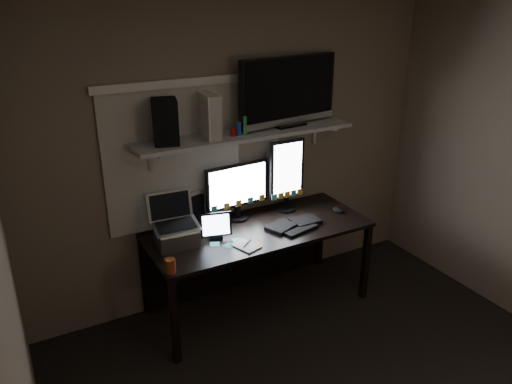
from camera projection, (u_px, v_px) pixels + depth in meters
back_wall at (237, 154)px, 4.13m from camera, size 3.60×0.00×3.60m
left_wall at (21, 355)px, 1.87m from camera, size 0.00×3.60×3.60m
window_blinds at (174, 159)px, 3.85m from camera, size 1.10×0.02×1.10m
desk at (252, 241)px, 4.19m from camera, size 1.80×0.75×0.73m
wall_shelf at (247, 134)px, 3.90m from camera, size 1.80×0.35×0.03m
monitor_landscape at (237, 191)px, 4.09m from camera, size 0.57×0.09×0.50m
monitor_portrait at (287, 175)px, 4.24m from camera, size 0.32×0.06×0.64m
keyboard at (293, 224)px, 4.06m from camera, size 0.50×0.28×0.03m
mouse at (338, 210)px, 4.30m from camera, size 0.10×0.12×0.04m
notepad at (246, 246)px, 3.73m from camera, size 0.19×0.23×0.01m
tablet at (215, 226)px, 3.81m from camera, size 0.26×0.16×0.22m
file_sorter at (191, 209)px, 4.03m from camera, size 0.23×0.15×0.27m
laptop at (176, 222)px, 3.69m from camera, size 0.36×0.30×0.38m
cup at (170, 266)px, 3.37m from camera, size 0.08×0.08×0.10m
sticky_notes at (234, 243)px, 3.78m from camera, size 0.35×0.29×0.00m
tv at (288, 92)px, 3.98m from camera, size 0.94×0.28×0.55m
game_console at (209, 115)px, 3.72m from camera, size 0.11×0.28×0.33m
speaker at (165, 122)px, 3.56m from camera, size 0.22×0.25×0.32m
bottles at (239, 126)px, 3.79m from camera, size 0.24×0.13×0.15m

